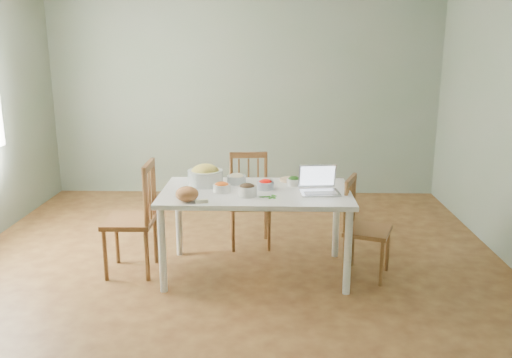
{
  "coord_description": "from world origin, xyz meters",
  "views": [
    {
      "loc": [
        0.35,
        -4.38,
        1.94
      ],
      "look_at": [
        0.23,
        -0.09,
        0.84
      ],
      "focal_mm": 37.17,
      "sensor_mm": 36.0,
      "label": 1
    }
  ],
  "objects_px": {
    "chair_left": "(129,218)",
    "bowl_squash": "(205,175)",
    "laptop": "(320,181)",
    "chair_right": "(368,228)",
    "dining_table": "(256,232)",
    "bread_boule": "(187,194)",
    "chair_far": "(250,201)"
  },
  "relations": [
    {
      "from": "chair_far",
      "to": "laptop",
      "type": "xyz_separation_m",
      "value": [
        0.61,
        -0.72,
        0.4
      ]
    },
    {
      "from": "chair_right",
      "to": "bowl_squash",
      "type": "xyz_separation_m",
      "value": [
        -1.39,
        0.2,
        0.4
      ]
    },
    {
      "from": "chair_far",
      "to": "bread_boule",
      "type": "height_order",
      "value": "chair_far"
    },
    {
      "from": "dining_table",
      "to": "chair_left",
      "type": "distance_m",
      "value": 1.09
    },
    {
      "from": "chair_right",
      "to": "bread_boule",
      "type": "bearing_deg",
      "value": 121.59
    },
    {
      "from": "dining_table",
      "to": "chair_far",
      "type": "xyz_separation_m",
      "value": [
        -0.08,
        0.64,
        0.08
      ]
    },
    {
      "from": "dining_table",
      "to": "chair_right",
      "type": "xyz_separation_m",
      "value": [
        0.95,
        -0.03,
        0.06
      ]
    },
    {
      "from": "dining_table",
      "to": "bowl_squash",
      "type": "height_order",
      "value": "bowl_squash"
    },
    {
      "from": "dining_table",
      "to": "bowl_squash",
      "type": "distance_m",
      "value": 0.66
    },
    {
      "from": "dining_table",
      "to": "laptop",
      "type": "distance_m",
      "value": 0.72
    },
    {
      "from": "laptop",
      "to": "chair_right",
      "type": "bearing_deg",
      "value": 1.17
    },
    {
      "from": "chair_far",
      "to": "bowl_squash",
      "type": "relative_size",
      "value": 2.96
    },
    {
      "from": "chair_left",
      "to": "bread_boule",
      "type": "distance_m",
      "value": 0.71
    },
    {
      "from": "dining_table",
      "to": "chair_left",
      "type": "height_order",
      "value": "chair_left"
    },
    {
      "from": "chair_left",
      "to": "bowl_squash",
      "type": "distance_m",
      "value": 0.75
    },
    {
      "from": "chair_left",
      "to": "bowl_squash",
      "type": "relative_size",
      "value": 3.19
    },
    {
      "from": "bowl_squash",
      "to": "bread_boule",
      "type": "bearing_deg",
      "value": -99.59
    },
    {
      "from": "chair_right",
      "to": "bread_boule",
      "type": "height_order",
      "value": "bread_boule"
    },
    {
      "from": "dining_table",
      "to": "laptop",
      "type": "xyz_separation_m",
      "value": [
        0.53,
        -0.08,
        0.48
      ]
    },
    {
      "from": "chair_left",
      "to": "bread_boule",
      "type": "height_order",
      "value": "chair_left"
    },
    {
      "from": "chair_left",
      "to": "laptop",
      "type": "height_order",
      "value": "chair_left"
    },
    {
      "from": "laptop",
      "to": "dining_table",
      "type": "bearing_deg",
      "value": 166.34
    },
    {
      "from": "chair_far",
      "to": "chair_left",
      "type": "height_order",
      "value": "chair_left"
    },
    {
      "from": "bread_boule",
      "to": "bowl_squash",
      "type": "bearing_deg",
      "value": 80.41
    },
    {
      "from": "dining_table",
      "to": "chair_left",
      "type": "bearing_deg",
      "value": -179.69
    },
    {
      "from": "dining_table",
      "to": "chair_left",
      "type": "xyz_separation_m",
      "value": [
        -1.09,
        -0.01,
        0.12
      ]
    },
    {
      "from": "dining_table",
      "to": "bowl_squash",
      "type": "relative_size",
      "value": 5.17
    },
    {
      "from": "chair_left",
      "to": "chair_right",
      "type": "relative_size",
      "value": 1.14
    },
    {
      "from": "dining_table",
      "to": "chair_right",
      "type": "height_order",
      "value": "chair_right"
    },
    {
      "from": "dining_table",
      "to": "chair_right",
      "type": "relative_size",
      "value": 1.85
    },
    {
      "from": "dining_table",
      "to": "bread_boule",
      "type": "xyz_separation_m",
      "value": [
        -0.53,
        -0.33,
        0.43
      ]
    },
    {
      "from": "chair_right",
      "to": "bread_boule",
      "type": "distance_m",
      "value": 1.55
    }
  ]
}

